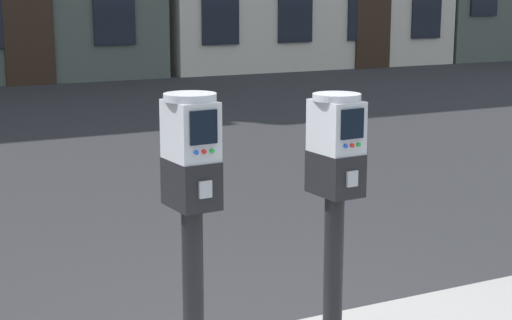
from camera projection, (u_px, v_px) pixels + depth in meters
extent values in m
cylinder|color=black|center=(193.00, 304.00, 3.46)|extent=(0.10, 0.10, 0.86)
cube|color=black|center=(191.00, 183.00, 3.36)|extent=(0.19, 0.25, 0.20)
cube|color=#A5A8AD|center=(205.00, 190.00, 3.25)|extent=(0.06, 0.02, 0.07)
cube|color=#B7BABF|center=(190.00, 130.00, 3.31)|extent=(0.18, 0.24, 0.24)
cube|color=black|center=(204.00, 127.00, 3.21)|extent=(0.12, 0.02, 0.14)
cylinder|color=blue|center=(196.00, 153.00, 3.21)|extent=(0.02, 0.01, 0.02)
cylinder|color=red|center=(204.00, 152.00, 3.23)|extent=(0.02, 0.01, 0.02)
cylinder|color=green|center=(212.00, 151.00, 3.24)|extent=(0.02, 0.01, 0.02)
cylinder|color=#B7BABF|center=(190.00, 97.00, 3.28)|extent=(0.23, 0.23, 0.03)
cylinder|color=black|center=(333.00, 281.00, 3.78)|extent=(0.10, 0.10, 0.83)
cube|color=black|center=(335.00, 173.00, 3.67)|extent=(0.19, 0.25, 0.19)
cube|color=#A5A8AD|center=(352.00, 179.00, 3.57)|extent=(0.06, 0.02, 0.07)
cube|color=#B7BABF|center=(336.00, 127.00, 3.63)|extent=(0.18, 0.24, 0.24)
cube|color=black|center=(352.00, 124.00, 3.53)|extent=(0.12, 0.02, 0.13)
cylinder|color=blue|center=(346.00, 146.00, 3.53)|extent=(0.02, 0.01, 0.02)
cylinder|color=red|center=(352.00, 145.00, 3.54)|extent=(0.02, 0.01, 0.02)
cylinder|color=green|center=(359.00, 145.00, 3.56)|extent=(0.02, 0.01, 0.02)
cylinder|color=#B7BABF|center=(337.00, 97.00, 3.60)|extent=(0.23, 0.23, 0.03)
cube|color=black|center=(114.00, 8.00, 17.11)|extent=(0.90, 0.06, 1.53)
cube|color=black|center=(29.00, 33.00, 16.41)|extent=(1.00, 0.07, 2.10)
cube|color=black|center=(220.00, 13.00, 18.23)|extent=(0.90, 0.06, 1.40)
cube|color=black|center=(295.00, 12.00, 19.09)|extent=(0.90, 0.06, 1.40)
cube|color=black|center=(364.00, 11.00, 19.95)|extent=(0.90, 0.06, 1.40)
cube|color=black|center=(427.00, 11.00, 20.81)|extent=(0.90, 0.06, 1.40)
cube|color=black|center=(373.00, 26.00, 20.15)|extent=(1.00, 0.07, 2.10)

